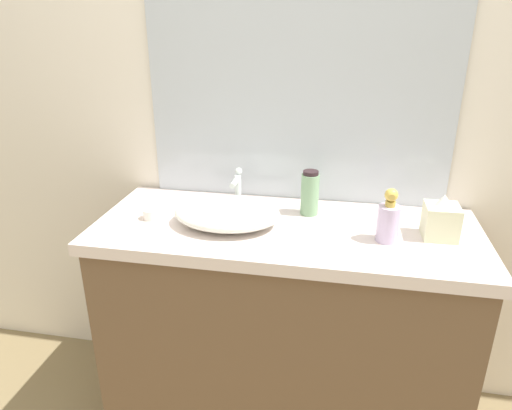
{
  "coord_description": "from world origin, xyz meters",
  "views": [
    {
      "loc": [
        0.29,
        -1.12,
        1.61
      ],
      "look_at": [
        0.0,
        0.39,
        0.98
      ],
      "focal_mm": 32.84,
      "sensor_mm": 36.0,
      "label": 1
    }
  ],
  "objects": [
    {
      "name": "wall_mirror_panel",
      "position": [
        0.11,
        0.69,
        1.38
      ],
      "size": [
        1.18,
        0.01,
        0.97
      ],
      "primitive_type": "cube",
      "color": "#B2BCC6",
      "rests_on": "vanity_counter"
    },
    {
      "name": "candle_jar",
      "position": [
        -0.39,
        0.37,
        0.92
      ],
      "size": [
        0.06,
        0.06,
        0.04
      ],
      "primitive_type": "cylinder",
      "color": "silver",
      "rests_on": "vanity_counter"
    },
    {
      "name": "soap_dispenser",
      "position": [
        0.46,
        0.35,
        0.97
      ],
      "size": [
        0.07,
        0.07,
        0.19
      ],
      "color": "#C1AFD6",
      "rests_on": "vanity_counter"
    },
    {
      "name": "faucet",
      "position": [
        -0.1,
        0.55,
        0.99
      ],
      "size": [
        0.03,
        0.12,
        0.15
      ],
      "color": "silver",
      "rests_on": "vanity_counter"
    },
    {
      "name": "bathroom_wall_rear",
      "position": [
        0.0,
        0.73,
        1.3
      ],
      "size": [
        6.0,
        0.06,
        2.6
      ],
      "primitive_type": "cube",
      "color": "silver",
      "rests_on": "ground"
    },
    {
      "name": "vanity_counter",
      "position": [
        0.11,
        0.41,
        0.45
      ],
      "size": [
        1.38,
        0.57,
        0.9
      ],
      "color": "brown",
      "rests_on": "ground"
    },
    {
      "name": "tissue_box",
      "position": [
        0.63,
        0.41,
        0.96
      ],
      "size": [
        0.11,
        0.11,
        0.16
      ],
      "color": "beige",
      "rests_on": "vanity_counter"
    },
    {
      "name": "lotion_bottle",
      "position": [
        0.18,
        0.53,
        0.98
      ],
      "size": [
        0.07,
        0.07,
        0.17
      ],
      "color": "#77A277",
      "rests_on": "vanity_counter"
    },
    {
      "name": "sink_basin",
      "position": [
        -0.1,
        0.38,
        0.94
      ],
      "size": [
        0.38,
        0.29,
        0.08
      ],
      "primitive_type": "ellipsoid",
      "color": "silver",
      "rests_on": "vanity_counter"
    }
  ]
}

